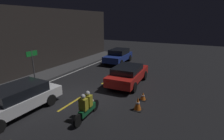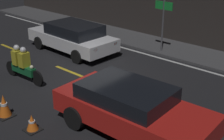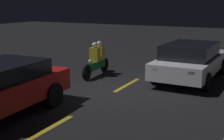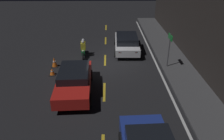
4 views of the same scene
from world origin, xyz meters
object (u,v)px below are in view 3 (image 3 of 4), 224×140
at_px(motorcycle, 97,60).
at_px(traffic_cone_near, 28,71).
at_px(traffic_cone_mid, 5,82).
at_px(sedan_white, 191,60).

xyz_separation_m(motorcycle, traffic_cone_near, (1.90, -1.89, -0.29)).
bearing_deg(motorcycle, traffic_cone_mid, -32.73).
relative_size(sedan_white, motorcycle, 2.14).
bearing_deg(sedan_white, traffic_cone_mid, 130.48).
height_order(sedan_white, traffic_cone_mid, sedan_white).
relative_size(traffic_cone_near, traffic_cone_mid, 1.48).
relative_size(motorcycle, traffic_cone_near, 3.01).
xyz_separation_m(sedan_white, motorcycle, (1.11, -3.50, -0.10)).
height_order(sedan_white, motorcycle, sedan_white).
height_order(motorcycle, traffic_cone_mid, motorcycle).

